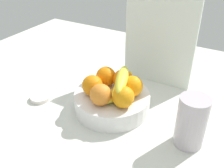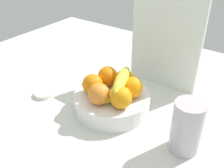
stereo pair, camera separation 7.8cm
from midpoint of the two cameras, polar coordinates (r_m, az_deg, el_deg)
The scene contains 12 objects.
ground_plane at distance 93.03cm, azimuth 4.39°, elevation -6.61°, with size 180.00×140.00×3.00cm, color silver.
fruit_bowl at distance 90.87cm, azimuth 2.46°, elevation -3.92°, with size 26.26×26.26×6.32cm, color white.
orange_front_left at distance 87.54cm, azimuth -1.75°, elevation -0.15°, with size 7.10×7.10×7.10cm, color orange.
orange_front_right at distance 82.57cm, azimuth -0.22°, elevation -2.28°, with size 7.10×7.10×7.10cm, color orange.
orange_center at distance 81.17cm, azimuth 4.72°, elevation -3.07°, with size 7.10×7.10×7.10cm, color orange.
orange_back_left at distance 86.54cm, azimuth 7.06°, elevation -0.81°, with size 7.10×7.10×7.10cm, color orange.
orange_back_right at distance 90.39cm, azimuth 5.17°, elevation 0.83°, with size 7.10×7.10×7.10cm, color orange.
orange_top_stack at distance 92.31cm, azimuth 1.45°, elevation 1.66°, with size 7.10×7.10×7.10cm, color orange.
banana_bunch at distance 85.95cm, azimuth 4.72°, elevation -0.40°, with size 9.63×19.23×8.40cm.
cutting_board at distance 101.88cm, azimuth 13.79°, elevation 8.82°, with size 28.00×1.80×36.00cm, color silver.
thermos_tumbler at distance 76.74cm, azimuth 18.95°, elevation -9.06°, with size 8.64×8.64×16.07cm, color #BDB2BB.
jar_lid at distance 101.76cm, azimuth -12.64°, elevation -2.12°, with size 7.36×7.36×1.42cm, color silver.
Camera 2 is at (40.17, -61.20, 55.82)cm, focal length 41.55 mm.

